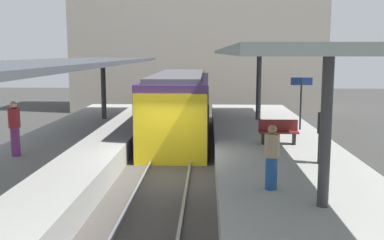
{
  "coord_description": "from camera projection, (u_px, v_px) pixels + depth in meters",
  "views": [
    {
      "loc": [
        1.35,
        -14.2,
        4.24
      ],
      "look_at": [
        0.68,
        4.54,
        1.43
      ],
      "focal_mm": 42.07,
      "sensor_mm": 36.0,
      "label": 1
    }
  ],
  "objects": [
    {
      "name": "ground_plane",
      "position": [
        166.0,
        184.0,
        14.71
      ],
      "size": [
        80.0,
        80.0,
        0.0
      ],
      "primitive_type": "plane",
      "color": "#383835"
    },
    {
      "name": "platform_left",
      "position": [
        51.0,
        168.0,
        14.77
      ],
      "size": [
        4.4,
        28.0,
        1.0
      ],
      "primitive_type": "cube",
      "color": "#9E9E99",
      "rests_on": "ground_plane"
    },
    {
      "name": "platform_right",
      "position": [
        284.0,
        170.0,
        14.5
      ],
      "size": [
        4.4,
        28.0,
        1.0
      ],
      "primitive_type": "cube",
      "color": "#9E9E99",
      "rests_on": "ground_plane"
    },
    {
      "name": "track_ballast",
      "position": [
        166.0,
        181.0,
        14.69
      ],
      "size": [
        3.2,
        28.0,
        0.2
      ],
      "primitive_type": "cube",
      "color": "#4C4742",
      "rests_on": "ground_plane"
    },
    {
      "name": "rail_near_side",
      "position": [
        144.0,
        175.0,
        14.69
      ],
      "size": [
        0.08,
        28.0,
        0.14
      ],
      "primitive_type": "cube",
      "color": "slate",
      "rests_on": "track_ballast"
    },
    {
      "name": "rail_far_side",
      "position": [
        188.0,
        176.0,
        14.64
      ],
      "size": [
        0.08,
        28.0,
        0.14
      ],
      "primitive_type": "cube",
      "color": "slate",
      "rests_on": "track_ballast"
    },
    {
      "name": "commuter_train",
      "position": [
        179.0,
        107.0,
        20.99
      ],
      "size": [
        2.78,
        10.15,
        3.1
      ],
      "color": "#472D6B",
      "rests_on": "track_ballast"
    },
    {
      "name": "canopy_left",
      "position": [
        61.0,
        64.0,
        15.66
      ],
      "size": [
        4.18,
        21.0,
        2.97
      ],
      "color": "#333335",
      "rests_on": "platform_left"
    },
    {
      "name": "canopy_right",
      "position": [
        280.0,
        53.0,
        15.33
      ],
      "size": [
        4.18,
        21.0,
        3.36
      ],
      "color": "#333335",
      "rests_on": "platform_right"
    },
    {
      "name": "platform_bench",
      "position": [
        278.0,
        131.0,
        16.08
      ],
      "size": [
        1.4,
        0.41,
        0.86
      ],
      "color": "black",
      "rests_on": "platform_right"
    },
    {
      "name": "platform_sign",
      "position": [
        301.0,
        91.0,
        18.92
      ],
      "size": [
        0.9,
        0.08,
        2.21
      ],
      "color": "#262628",
      "rests_on": "platform_right"
    },
    {
      "name": "passenger_near_bench",
      "position": [
        272.0,
        156.0,
        10.66
      ],
      "size": [
        0.36,
        0.36,
        1.57
      ],
      "color": "navy",
      "rests_on": "platform_right"
    },
    {
      "name": "passenger_mid_platform",
      "position": [
        323.0,
        133.0,
        13.18
      ],
      "size": [
        0.36,
        0.36,
        1.73
      ],
      "color": "#232328",
      "rests_on": "platform_right"
    },
    {
      "name": "passenger_far_end",
      "position": [
        15.0,
        128.0,
        14.11
      ],
      "size": [
        0.36,
        0.36,
        1.74
      ],
      "color": "#7A337A",
      "rests_on": "platform_left"
    },
    {
      "name": "station_building_backdrop",
      "position": [
        198.0,
        36.0,
        33.64
      ],
      "size": [
        18.0,
        6.0,
        11.0
      ],
      "primitive_type": "cube",
      "color": "#A89E8E",
      "rests_on": "ground_plane"
    }
  ]
}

